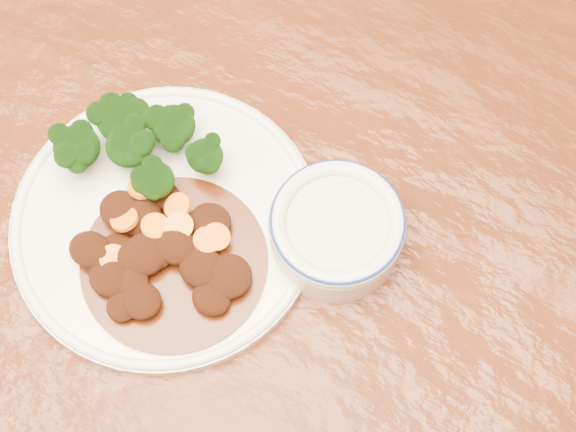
% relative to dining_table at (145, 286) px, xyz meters
% --- Properties ---
extents(ground, '(4.00, 4.00, 0.00)m').
position_rel_dining_table_xyz_m(ground, '(0.00, 0.00, -0.67)').
color(ground, '#4E2B13').
rests_on(ground, ground).
extents(dining_table, '(1.52, 0.93, 0.75)m').
position_rel_dining_table_xyz_m(dining_table, '(0.00, 0.00, 0.00)').
color(dining_table, '#56230F').
rests_on(dining_table, ground).
extents(dinner_plate, '(0.27, 0.27, 0.02)m').
position_rel_dining_table_xyz_m(dinner_plate, '(0.01, 0.04, 0.09)').
color(dinner_plate, white).
rests_on(dinner_plate, dining_table).
extents(broccoli_florets, '(0.14, 0.10, 0.05)m').
position_rel_dining_table_xyz_m(broccoli_florets, '(-0.04, 0.08, 0.12)').
color(broccoli_florets, '#71934C').
rests_on(broccoli_florets, dinner_plate).
extents(mince_stew, '(0.16, 0.16, 0.03)m').
position_rel_dining_table_xyz_m(mince_stew, '(0.03, 0.01, 0.10)').
color(mince_stew, '#411807').
rests_on(mince_stew, dinner_plate).
extents(dip_bowl, '(0.12, 0.12, 0.05)m').
position_rel_dining_table_xyz_m(dip_bowl, '(0.15, 0.10, 0.11)').
color(dip_bowl, silver).
rests_on(dip_bowl, dining_table).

